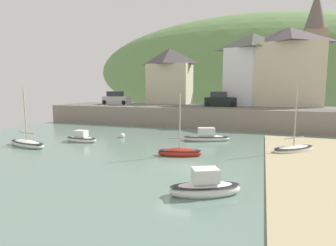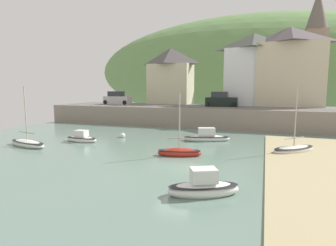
{
  "view_description": "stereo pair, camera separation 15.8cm",
  "coord_description": "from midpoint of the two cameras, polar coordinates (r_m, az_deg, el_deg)",
  "views": [
    {
      "loc": [
        4.71,
        -15.23,
        4.73
      ],
      "look_at": [
        -2.6,
        5.43,
        1.94
      ],
      "focal_mm": 28.79,
      "sensor_mm": 36.0,
      "label": 1
    },
    {
      "loc": [
        4.86,
        -15.17,
        4.73
      ],
      "look_at": [
        -2.6,
        5.43,
        1.94
      ],
      "focal_mm": 28.79,
      "sensor_mm": 36.0,
      "label": 2
    }
  ],
  "objects": [
    {
      "name": "church_with_spire",
      "position": [
        45.27,
        28.39,
        14.08
      ],
      "size": [
        3.0,
        3.0,
        16.23
      ],
      "color": "#9F846A",
      "rests_on": "ground"
    },
    {
      "name": "dinghy_open_wooden",
      "position": [
        12.52,
        7.5,
        -13.35
      ],
      "size": [
        3.44,
        2.53,
        1.39
      ],
      "rotation": [
        0.0,
        0.0,
        0.47
      ],
      "color": "white",
      "rests_on": "ground"
    },
    {
      "name": "hillside_backdrop",
      "position": [
        70.6,
        17.13,
        10.36
      ],
      "size": [
        80.0,
        44.0,
        25.56
      ],
      "color": "#648D50",
      "rests_on": "ground"
    },
    {
      "name": "sailboat_blue_trim",
      "position": [
        25.49,
        -18.08,
        -3.14
      ],
      "size": [
        3.13,
        1.12,
        1.18
      ],
      "rotation": [
        0.0,
        0.0,
        -0.01
      ],
      "color": "white",
      "rests_on": "ground"
    },
    {
      "name": "parked_car_by_wall",
      "position": [
        36.34,
        10.91,
        4.72
      ],
      "size": [
        4.16,
        1.84,
        1.95
      ],
      "rotation": [
        0.0,
        0.0,
        0.04
      ],
      "color": "black",
      "rests_on": "ground"
    },
    {
      "name": "rowboat_small_beached",
      "position": [
        22.39,
        24.87,
        -5.01
      ],
      "size": [
        3.69,
        3.67,
        5.17
      ],
      "rotation": [
        0.0,
        0.0,
        0.78
      ],
      "color": "silver",
      "rests_on": "ground"
    },
    {
      "name": "sailboat_tall_mast",
      "position": [
        19.29,
        2.26,
        -6.18
      ],
      "size": [
        3.31,
        1.9,
        4.6
      ],
      "rotation": [
        0.0,
        0.0,
        0.28
      ],
      "color": "#A62418",
      "rests_on": "ground"
    },
    {
      "name": "fishing_boat_green",
      "position": [
        25.19,
        -27.85,
        -3.87
      ],
      "size": [
        4.44,
        2.09,
        5.07
      ],
      "rotation": [
        0.0,
        0.0,
        -0.22
      ],
      "color": "white",
      "rests_on": "ground"
    },
    {
      "name": "sailboat_white_hull",
      "position": [
        24.94,
        7.93,
        -2.98
      ],
      "size": [
        4.41,
        2.54,
        1.35
      ],
      "rotation": [
        0.0,
        0.0,
        0.34
      ],
      "color": "white",
      "rests_on": "ground"
    },
    {
      "name": "parked_car_near_slipway",
      "position": [
        41.67,
        -10.98,
        5.03
      ],
      "size": [
        4.1,
        1.82,
        1.95
      ],
      "rotation": [
        0.0,
        0.0,
        -0.0
      ],
      "color": "#B7B6B5",
      "rests_on": "ground"
    },
    {
      "name": "waterfront_building_centre",
      "position": [
        40.53,
        17.24,
        10.84
      ],
      "size": [
        7.71,
        5.64,
        10.01
      ],
      "color": "white",
      "rests_on": "ground"
    },
    {
      "name": "quay_seawall",
      "position": [
        33.22,
        11.12,
        1.29
      ],
      "size": [
        48.0,
        9.4,
        2.4
      ],
      "color": "gray",
      "rests_on": "ground"
    },
    {
      "name": "mooring_buoy",
      "position": [
        26.71,
        -9.86,
        -2.69
      ],
      "size": [
        0.56,
        0.56,
        0.56
      ],
      "color": "silver",
      "rests_on": "ground"
    },
    {
      "name": "waterfront_building_left",
      "position": [
        42.84,
        0.28,
        10.04
      ],
      "size": [
        6.74,
        4.69,
        8.61
      ],
      "color": "beige",
      "rests_on": "ground"
    },
    {
      "name": "waterfront_building_right",
      "position": [
        40.61,
        23.92,
        10.88
      ],
      "size": [
        8.62,
        6.24,
        10.5
      ],
      "color": "beige",
      "rests_on": "ground"
    }
  ]
}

